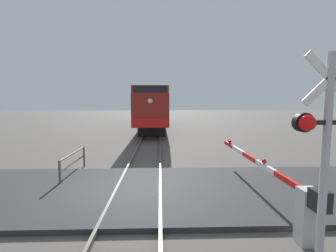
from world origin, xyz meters
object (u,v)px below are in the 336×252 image
locomotive (154,109)px  crossing_signal (327,137)px  crossing_gate (283,188)px  guard_railing (73,160)px

locomotive → crossing_signal: size_ratio=5.01×
locomotive → crossing_gate: bearing=-80.0°
crossing_signal → guard_railing: crossing_signal is taller
guard_railing → locomotive: bearing=80.9°
locomotive → crossing_gate: size_ratio=2.80×
locomotive → crossing_gate: 21.60m
crossing_signal → guard_railing: (-6.39, 5.57, -1.73)m
crossing_signal → crossing_gate: (0.13, 1.63, -1.53)m
locomotive → crossing_signal: (3.63, -22.86, 0.16)m
locomotive → crossing_signal: 23.15m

